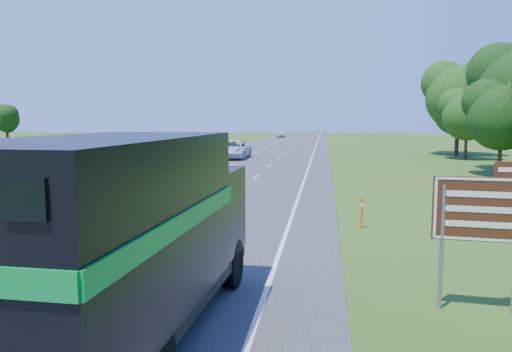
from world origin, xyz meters
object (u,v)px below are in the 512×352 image
object	(u,v)px
far_car	(281,134)
white_suv	(233,149)
horse_truck	(124,236)
exit_sign	(482,215)

from	to	relation	value
far_car	white_suv	bearing A→B (deg)	-92.26
white_suv	horse_truck	bearing A→B (deg)	-82.17
exit_sign	white_suv	bearing A→B (deg)	114.49
horse_truck	exit_sign	size ratio (longest dim) A/B	2.67
horse_truck	far_car	size ratio (longest dim) A/B	2.08
far_car	exit_sign	distance (m)	103.73
white_suv	far_car	world-z (taller)	white_suv
far_car	horse_truck	bearing A→B (deg)	-88.86
horse_truck	white_suv	world-z (taller)	horse_truck
horse_truck	far_car	xyz separation A→B (m)	(-6.30, 105.65, -1.41)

